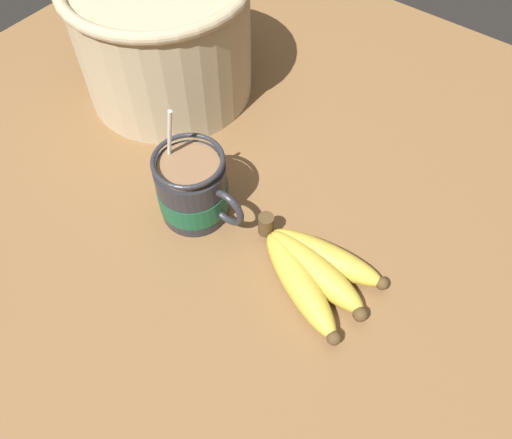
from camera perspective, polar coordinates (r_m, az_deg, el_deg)
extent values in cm
cube|color=brown|center=(66.33, -2.43, -3.42)|extent=(124.35, 124.35, 3.96)
cylinder|color=#28282D|center=(64.48, -7.25, 3.43)|extent=(8.98, 8.98, 8.84)
cylinder|color=#195638|center=(65.20, -7.17, 2.92)|extent=(9.18, 9.18, 3.49)
torus|color=#28282D|center=(61.61, -3.53, 1.39)|extent=(5.69, 0.90, 5.69)
cylinder|color=#846042|center=(61.05, -7.69, 6.08)|extent=(7.78, 7.78, 0.40)
torus|color=#28282D|center=(60.28, -7.80, 6.74)|extent=(8.98, 8.98, 0.60)
cylinder|color=silver|center=(62.53, -9.88, 7.50)|extent=(3.66, 0.50, 15.43)
ellipsoid|color=silver|center=(67.50, -7.99, 2.50)|extent=(3.00, 2.00, 0.80)
cylinder|color=#4C381E|center=(62.66, 1.15, -0.55)|extent=(2.00, 2.00, 3.00)
ellipsoid|color=gold|center=(59.63, 4.99, -7.20)|extent=(15.44, 10.12, 3.75)
sphere|color=#4C381E|center=(57.16, 8.89, -13.22)|extent=(1.69, 1.69, 1.69)
ellipsoid|color=gold|center=(60.55, 6.70, -5.76)|extent=(15.23, 6.24, 3.91)
sphere|color=#4C381E|center=(58.94, 12.06, -10.22)|extent=(1.76, 1.76, 1.76)
ellipsoid|color=gold|center=(61.83, 7.95, -4.24)|extent=(15.10, 5.54, 3.64)
sphere|color=#4C381E|center=(61.28, 14.21, -7.08)|extent=(1.64, 1.64, 1.64)
cylinder|color=tan|center=(80.42, -10.41, 19.53)|extent=(25.86, 25.86, 17.99)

